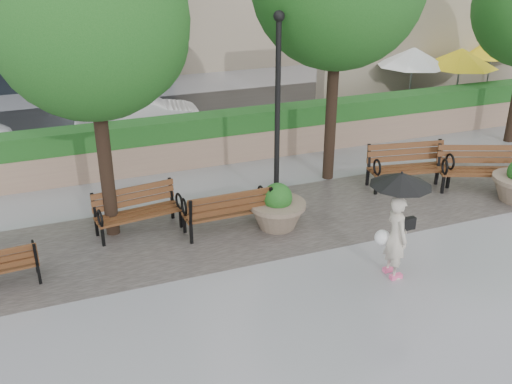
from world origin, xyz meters
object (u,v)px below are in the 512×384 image
object	(u,v)px
bench_1	(139,220)
car_right	(139,114)
bench_4	(478,177)
planter_left	(277,211)
lamppost	(277,125)
pedestrian	(398,215)
bench_3	(408,175)
bench_2	(227,219)

from	to	relation	value
bench_1	car_right	bearing A→B (deg)	71.53
bench_4	planter_left	bearing A→B (deg)	-157.27
lamppost	pedestrian	xyz separation A→B (m)	(0.81, -3.58, -0.71)
bench_3	car_right	size ratio (longest dim) A/B	0.54
pedestrian	planter_left	bearing A→B (deg)	31.74
bench_4	planter_left	size ratio (longest dim) A/B	1.74
bench_4	pedestrian	world-z (taller)	pedestrian
bench_2	bench_4	bearing A→B (deg)	178.02
lamppost	bench_4	bearing A→B (deg)	-11.45
bench_2	pedestrian	size ratio (longest dim) A/B	0.91
bench_2	bench_4	xyz separation A→B (m)	(6.49, -0.14, 0.02)
bench_2	pedestrian	bearing A→B (deg)	129.55
bench_1	car_right	size ratio (longest dim) A/B	0.47
bench_1	bench_2	size ratio (longest dim) A/B	1.01
bench_2	pedestrian	xyz separation A→B (m)	(2.30, -2.71, 0.94)
bench_1	planter_left	world-z (taller)	planter_left
car_right	pedestrian	world-z (taller)	pedestrian
pedestrian	lamppost	bearing A→B (deg)	17.87
pedestrian	bench_3	bearing A→B (deg)	-33.38
bench_2	bench_3	distance (m)	4.99
planter_left	pedestrian	bearing A→B (deg)	-63.46
pedestrian	car_right	bearing A→B (deg)	20.89
car_right	pedestrian	bearing A→B (deg)	-158.59
bench_1	car_right	xyz separation A→B (m)	(1.26, 6.58, 0.36)
bench_3	planter_left	world-z (taller)	bench_3
bench_1	bench_2	distance (m)	1.87
bench_3	planter_left	xyz separation A→B (m)	(-3.90, -0.83, 0.08)
bench_2	pedestrian	world-z (taller)	pedestrian
lamppost	planter_left	bearing A→B (deg)	-112.01
bench_1	bench_4	distance (m)	8.27
bench_3	bench_4	bearing A→B (deg)	-16.11
bench_1	lamppost	world-z (taller)	lamppost
bench_3	pedestrian	distance (m)	4.35
bench_4	lamppost	size ratio (longest dim) A/B	0.48
bench_1	lamppost	bearing A→B (deg)	-3.79
bench_1	bench_3	size ratio (longest dim) A/B	0.88
lamppost	bench_3	bearing A→B (deg)	-4.35
bench_3	pedestrian	xyz separation A→B (m)	(-2.65, -3.32, 0.91)
bench_3	car_right	world-z (taller)	car_right
planter_left	bench_3	bearing A→B (deg)	11.98
car_right	bench_3	bearing A→B (deg)	-134.85
bench_4	car_right	xyz separation A→B (m)	(-6.98, 7.37, 0.33)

